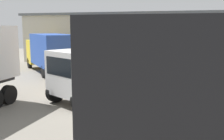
{
  "coord_description": "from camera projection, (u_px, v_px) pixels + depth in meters",
  "views": [
    {
      "loc": [
        2.48,
        -11.51,
        3.89
      ],
      "look_at": [
        -1.37,
        1.88,
        1.6
      ],
      "focal_mm": 42.0,
      "sensor_mm": 36.0,
      "label": 1
    }
  ],
  "objects": [
    {
      "name": "box_truck_yellow",
      "position": [
        50.0,
        51.0,
        22.38
      ],
      "size": [
        7.11,
        7.19,
        3.31
      ],
      "rotation": [
        0.0,
        0.0,
        2.35
      ],
      "color": "yellow",
      "rests_on": "ground_plane"
    },
    {
      "name": "ground_plane",
      "position": [
        129.0,
        111.0,
        12.23
      ],
      "size": [
        60.0,
        60.0,
        0.0
      ],
      "primitive_type": "plane",
      "color": "slate"
    },
    {
      "name": "warehouse_building",
      "position": [
        164.0,
        38.0,
        28.82
      ],
      "size": [
        30.93,
        8.42,
        5.38
      ],
      "color": "#B7B2A3",
      "rests_on": "ground_plane"
    },
    {
      "name": "oil_drum",
      "position": [
        218.0,
        91.0,
        14.32
      ],
      "size": [
        0.58,
        0.58,
        0.88
      ],
      "color": "#B22D23",
      "rests_on": "ground_plane"
    },
    {
      "name": "box_truck_white",
      "position": [
        111.0,
        61.0,
        14.9
      ],
      "size": [
        5.39,
        7.18,
        3.52
      ],
      "rotation": [
        0.0,
        0.0,
        -2.07
      ],
      "color": "silver",
      "rests_on": "ground_plane"
    }
  ]
}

